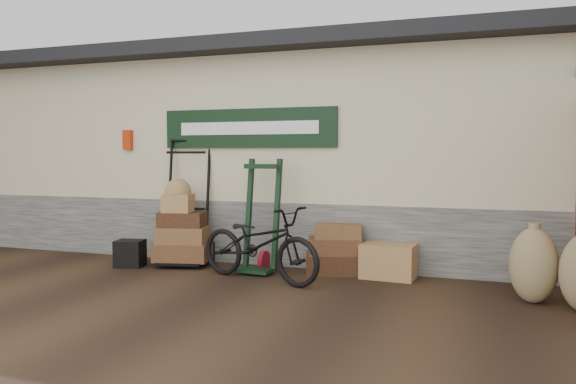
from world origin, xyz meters
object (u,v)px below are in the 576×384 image
(suitcase_stack, at_px, (335,248))
(wicker_hamper, at_px, (388,261))
(green_barrow, at_px, (261,216))
(bicycle, at_px, (259,239))
(black_trunk, at_px, (130,253))
(porter_trolley, at_px, (187,200))

(suitcase_stack, distance_m, wicker_hamper, 0.73)
(green_barrow, distance_m, suitcase_stack, 1.08)
(green_barrow, distance_m, wicker_hamper, 1.77)
(bicycle, bearing_deg, wicker_hamper, -48.68)
(suitcase_stack, height_order, wicker_hamper, suitcase_stack)
(suitcase_stack, distance_m, black_trunk, 2.89)
(green_barrow, distance_m, bicycle, 0.58)
(porter_trolley, height_order, black_trunk, porter_trolley)
(green_barrow, height_order, wicker_hamper, green_barrow)
(suitcase_stack, bearing_deg, porter_trolley, -178.82)
(green_barrow, bearing_deg, porter_trolley, 176.39)
(wicker_hamper, xyz_separation_m, black_trunk, (-3.56, -0.47, -0.03))
(suitcase_stack, relative_size, black_trunk, 2.02)
(porter_trolley, height_order, wicker_hamper, porter_trolley)
(black_trunk, xyz_separation_m, bicycle, (2.05, -0.22, 0.34))
(green_barrow, bearing_deg, black_trunk, -166.49)
(wicker_hamper, bearing_deg, bicycle, -155.36)
(green_barrow, relative_size, wicker_hamper, 2.26)
(wicker_hamper, height_order, black_trunk, wicker_hamper)
(black_trunk, bearing_deg, porter_trolley, 35.90)
(black_trunk, height_order, bicycle, bicycle)
(bicycle, bearing_deg, black_trunk, 100.60)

